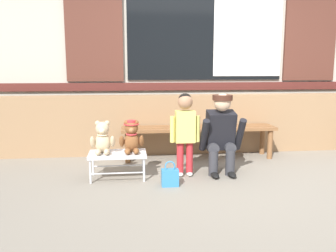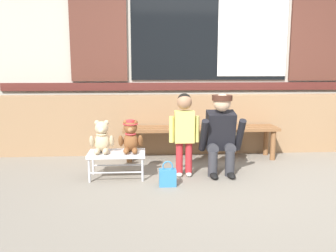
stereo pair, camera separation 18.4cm
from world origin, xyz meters
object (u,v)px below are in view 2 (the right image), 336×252
at_px(small_display_bench, 117,155).
at_px(child_standing, 184,126).
at_px(wooden_bench_long, 201,132).
at_px(handbag_on_ground, 168,177).
at_px(teddy_bear_with_hat, 131,137).
at_px(adult_crouching, 221,134).
at_px(teddy_bear_plain, 102,138).

distance_m(small_display_bench, child_standing, 0.83).
height_order(wooden_bench_long, handbag_on_ground, wooden_bench_long).
height_order(teddy_bear_with_hat, adult_crouching, adult_crouching).
bearing_deg(handbag_on_ground, wooden_bench_long, 64.78).
distance_m(wooden_bench_long, adult_crouching, 0.75).
bearing_deg(teddy_bear_plain, child_standing, 1.14).
relative_size(teddy_bear_with_hat, handbag_on_ground, 1.34).
xyz_separation_m(small_display_bench, adult_crouching, (1.21, 0.06, 0.21)).
height_order(adult_crouching, handbag_on_ground, adult_crouching).
bearing_deg(wooden_bench_long, handbag_on_ground, -115.22).
relative_size(wooden_bench_long, teddy_bear_plain, 5.78).
height_order(teddy_bear_plain, child_standing, child_standing).
bearing_deg(adult_crouching, small_display_bench, -177.01).
bearing_deg(handbag_on_ground, teddy_bear_plain, 155.80).
xyz_separation_m(small_display_bench, teddy_bear_with_hat, (0.16, 0.00, 0.21)).
bearing_deg(small_display_bench, teddy_bear_plain, 179.49).
relative_size(child_standing, handbag_on_ground, 3.52).
xyz_separation_m(wooden_bench_long, handbag_on_ground, (-0.52, -1.11, -0.28)).
bearing_deg(child_standing, adult_crouching, 5.63).
relative_size(wooden_bench_long, teddy_bear_with_hat, 5.78).
bearing_deg(handbag_on_ground, child_standing, 58.11).
bearing_deg(teddy_bear_plain, teddy_bear_with_hat, 0.13).
bearing_deg(adult_crouching, teddy_bear_with_hat, -176.67).
bearing_deg(small_display_bench, adult_crouching, 2.99).
bearing_deg(wooden_bench_long, teddy_bear_plain, -147.50).
bearing_deg(handbag_on_ground, teddy_bear_with_hat, 140.85).
bearing_deg(teddy_bear_with_hat, child_standing, 1.67).
height_order(small_display_bench, teddy_bear_with_hat, teddy_bear_with_hat).
bearing_deg(teddy_bear_with_hat, wooden_bench_long, 40.62).
height_order(child_standing, adult_crouching, child_standing).
bearing_deg(small_display_bench, handbag_on_ground, -29.95).
height_order(teddy_bear_plain, teddy_bear_with_hat, same).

